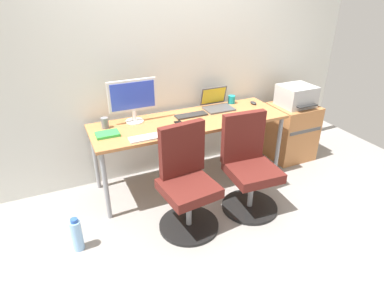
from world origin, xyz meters
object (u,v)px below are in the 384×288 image
at_px(side_cabinet, 291,131).
at_px(water_bottle_on_floor, 77,235).
at_px(office_chair_left, 187,184).
at_px(desktop_monitor, 133,98).
at_px(office_chair_right, 249,168).
at_px(open_laptop, 217,103).
at_px(printer, 296,96).
at_px(coffee_mug, 232,99).

distance_m(side_cabinet, water_bottle_on_floor, 2.70).
bearing_deg(office_chair_left, water_bottle_on_floor, 176.08).
bearing_deg(side_cabinet, desktop_monitor, 174.59).
bearing_deg(side_cabinet, water_bottle_on_floor, -167.67).
relative_size(side_cabinet, desktop_monitor, 1.41).
bearing_deg(office_chair_right, desktop_monitor, 136.05).
bearing_deg(desktop_monitor, side_cabinet, -5.41).
bearing_deg(water_bottle_on_floor, office_chair_left, -3.92).
distance_m(office_chair_right, open_laptop, 0.91).
bearing_deg(desktop_monitor, open_laptop, 0.37).
height_order(side_cabinet, water_bottle_on_floor, side_cabinet).
xyz_separation_m(desktop_monitor, open_laptop, (0.94, 0.01, -0.20)).
relative_size(side_cabinet, open_laptop, 2.19).
xyz_separation_m(printer, coffee_mug, (-0.72, 0.25, -0.02)).
bearing_deg(printer, office_chair_left, -159.16).
height_order(office_chair_left, water_bottle_on_floor, office_chair_left).
height_order(office_chair_left, desktop_monitor, desktop_monitor).
xyz_separation_m(water_bottle_on_floor, desktop_monitor, (0.74, 0.75, 0.83)).
relative_size(printer, coffee_mug, 4.35).
height_order(desktop_monitor, coffee_mug, desktop_monitor).
relative_size(open_laptop, coffee_mug, 3.37).
height_order(office_chair_right, open_laptop, open_laptop).
bearing_deg(desktop_monitor, coffee_mug, 3.54).
bearing_deg(water_bottle_on_floor, side_cabinet, 12.33).
relative_size(printer, desktop_monitor, 0.83).
height_order(printer, open_laptop, open_laptop).
bearing_deg(coffee_mug, desktop_monitor, -176.46).
xyz_separation_m(side_cabinet, open_laptop, (-0.95, 0.18, 0.44)).
distance_m(side_cabinet, coffee_mug, 0.88).
distance_m(side_cabinet, printer, 0.46).
distance_m(printer, open_laptop, 0.97).
bearing_deg(side_cabinet, office_chair_right, -148.38).
height_order(office_chair_right, desktop_monitor, desktop_monitor).
relative_size(office_chair_left, open_laptop, 3.03).
distance_m(side_cabinet, open_laptop, 1.07).
relative_size(office_chair_right, open_laptop, 3.03).
relative_size(side_cabinet, printer, 1.70).
bearing_deg(open_laptop, coffee_mug, 16.01).
bearing_deg(water_bottle_on_floor, desktop_monitor, 45.47).
bearing_deg(water_bottle_on_floor, printer, 12.31).
height_order(office_chair_left, coffee_mug, office_chair_left).
height_order(water_bottle_on_floor, open_laptop, open_laptop).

